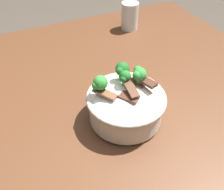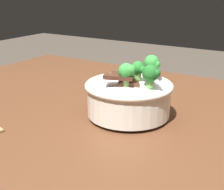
{
  "view_description": "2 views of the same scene",
  "coord_description": "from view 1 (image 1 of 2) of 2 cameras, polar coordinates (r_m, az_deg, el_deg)",
  "views": [
    {
      "loc": [
        -0.42,
        0.32,
        1.3
      ],
      "look_at": [
        0.03,
        0.12,
        0.86
      ],
      "focal_mm": 40.05,
      "sensor_mm": 36.0,
      "label": 1
    },
    {
      "loc": [
        0.35,
        -0.55,
        1.08
      ],
      "look_at": [
        -0.03,
        0.07,
        0.83
      ],
      "focal_mm": 50.18,
      "sensor_mm": 36.0,
      "label": 2
    }
  ],
  "objects": [
    {
      "name": "drinking_glass",
      "position": [
        1.14,
        4.04,
        17.16
      ],
      "size": [
        0.07,
        0.07,
        0.12
      ],
      "color": "white",
      "rests_on": "dining_table"
    },
    {
      "name": "rice_bowl",
      "position": [
        0.68,
        3.14,
        -1.68
      ],
      "size": [
        0.21,
        0.21,
        0.15
      ],
      "color": "silver",
      "rests_on": "dining_table"
    },
    {
      "name": "dining_table",
      "position": [
        0.81,
        8.45,
        -7.96
      ],
      "size": [
        1.35,
        1.07,
        0.77
      ],
      "color": "#56331E",
      "rests_on": "ground"
    }
  ]
}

